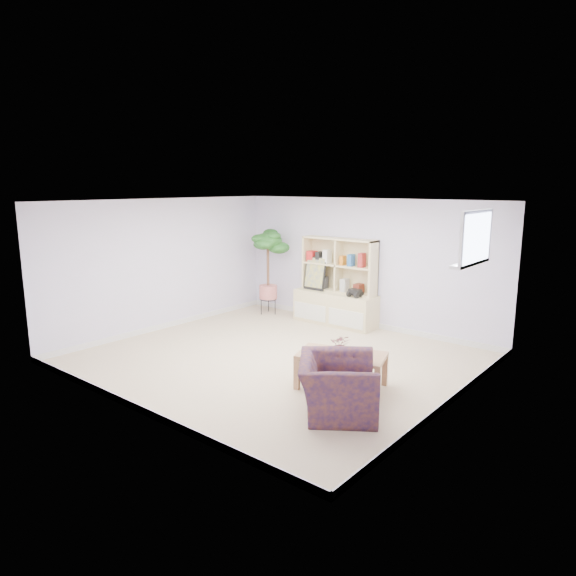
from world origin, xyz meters
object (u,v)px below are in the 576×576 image
Objects in this scene: floor_tree at (268,272)px; armchair at (338,382)px; coffee_table at (341,370)px; storage_unit at (336,282)px.

armchair is at bearing -38.79° from floor_tree.
coffee_table is 1.11× the size of armchair.
coffee_table is 0.79m from armchair.
coffee_table is at bearing -5.13° from armchair.
floor_tree is at bearing 16.01° from armchair.
storage_unit is at bearing 7.66° from floor_tree.
floor_tree is (-1.54, -0.21, 0.05)m from storage_unit.
coffee_table is (1.84, -2.56, -0.60)m from storage_unit.
floor_tree reaches higher than coffee_table.
floor_tree is (-3.38, 2.36, 0.65)m from coffee_table.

